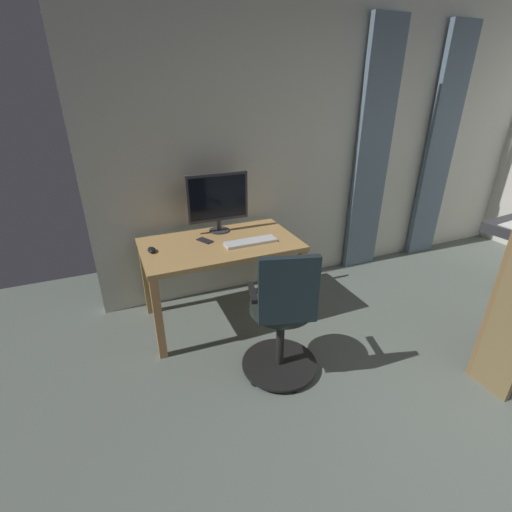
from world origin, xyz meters
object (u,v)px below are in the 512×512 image
desk (221,253)px  computer_monitor (218,199)px  computer_mouse (152,250)px  computer_keyboard (251,242)px  office_chair (283,320)px  cell_phone_face_up (205,241)px

desk → computer_monitor: 0.47m
desk → computer_mouse: 0.57m
desk → computer_keyboard: 0.28m
computer_monitor → office_chair: bearing=94.4°
office_chair → cell_phone_face_up: bearing=121.8°
office_chair → computer_mouse: (0.71, -0.89, 0.28)m
desk → cell_phone_face_up: 0.17m
desk → office_chair: office_chair is taller
computer_monitor → cell_phone_face_up: (0.18, 0.18, -0.29)m
office_chair → computer_monitor: (0.08, -1.12, 0.55)m
office_chair → computer_keyboard: (-0.07, -0.75, 0.27)m
computer_monitor → cell_phone_face_up: computer_monitor is taller
office_chair → computer_mouse: bearing=144.5°
office_chair → computer_monitor: size_ratio=1.87×
computer_mouse → cell_phone_face_up: computer_mouse is taller
computer_keyboard → computer_mouse: 0.79m
computer_monitor → computer_mouse: (0.63, 0.22, -0.27)m
desk → cell_phone_face_up: cell_phone_face_up is taller
computer_monitor → cell_phone_face_up: 0.38m
computer_monitor → computer_keyboard: (-0.16, 0.37, -0.28)m
computer_keyboard → cell_phone_face_up: computer_keyboard is taller
office_chair → computer_monitor: 1.25m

